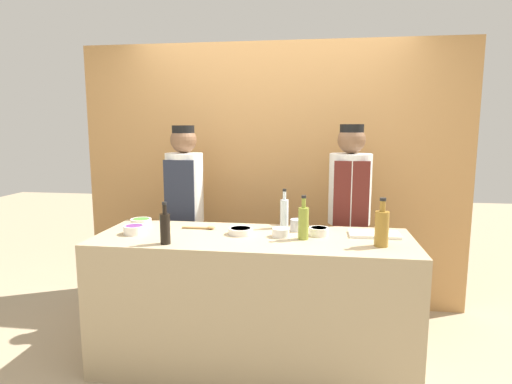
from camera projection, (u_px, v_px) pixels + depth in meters
ground_plane at (253, 363)px, 3.03m from camera, size 14.00×14.00×0.00m
cabinet_wall at (272, 176)px, 3.99m from camera, size 3.52×0.18×2.40m
counter at (253, 301)px, 2.96m from camera, size 2.14×0.75×0.92m
sauce_bowl_yellow at (319, 231)px, 2.91m from camera, size 0.13×0.13×0.05m
sauce_bowl_white at (281, 232)px, 2.87m from camera, size 0.12×0.12×0.06m
sauce_bowl_green at (141, 222)px, 3.18m from camera, size 0.15×0.15×0.05m
sauce_bowl_orange at (241, 231)px, 2.94m from camera, size 0.17×0.17×0.04m
sauce_bowl_purple at (134, 229)px, 2.95m from camera, size 0.15×0.15×0.06m
cutting_board at (374, 234)px, 2.90m from camera, size 0.34×0.19×0.02m
bottle_soy at (165, 228)px, 2.69m from camera, size 0.06×0.06×0.27m
bottle_oil at (303, 222)px, 2.80m from camera, size 0.07×0.07×0.29m
bottle_clear at (284, 213)px, 3.12m from camera, size 0.06×0.06×0.29m
bottle_vinegar at (382, 227)px, 2.63m from camera, size 0.09×0.09×0.30m
cup_steel at (297, 225)px, 3.03m from camera, size 0.10×0.10×0.08m
wooden_spoon at (203, 228)px, 3.08m from camera, size 0.25×0.04×0.03m
chef_left at (185, 214)px, 3.63m from camera, size 0.31×0.31×1.67m
chef_right at (349, 219)px, 3.44m from camera, size 0.33×0.33×1.68m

